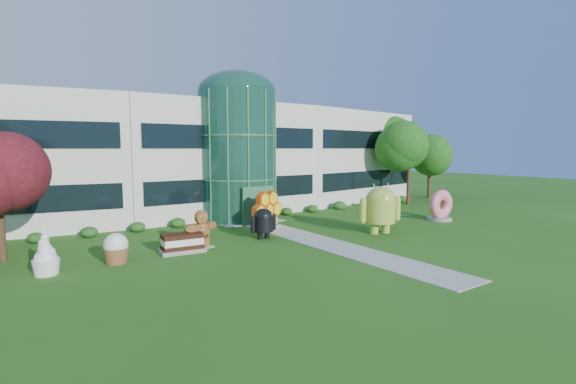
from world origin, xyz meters
TOP-DOWN VIEW (x-y plane):
  - ground at (0.00, 0.00)m, footprint 140.00×140.00m
  - building at (0.00, 18.00)m, footprint 46.00×15.00m
  - atrium at (0.00, 12.00)m, footprint 6.00×6.00m
  - walkway at (0.00, 2.00)m, footprint 2.40×20.00m
  - trees_backdrop at (0.00, 13.00)m, footprint 52.00×8.00m
  - android_green at (4.88, 1.62)m, footprint 3.58×2.81m
  - android_black at (-2.23, 4.60)m, footprint 2.03×1.44m
  - donut at (12.38, 2.41)m, footprint 2.38×1.27m
  - gingerbread at (-6.36, 4.47)m, footprint 2.49×1.49m
  - ice_cream_sandwich at (-7.60, 4.13)m, footprint 2.42×1.38m
  - honeycomb at (-0.30, 7.28)m, footprint 3.17×1.99m
  - froyo at (-13.96, 3.76)m, footprint 1.46×1.46m
  - cupcake at (-10.99, 3.95)m, footprint 1.29×1.29m

SIDE VIEW (x-z plane):
  - ground at x=0.00m, z-range 0.00..0.00m
  - walkway at x=0.00m, z-range 0.00..0.04m
  - ice_cream_sandwich at x=-7.60m, z-range 0.00..1.03m
  - cupcake at x=-10.99m, z-range 0.00..1.49m
  - froyo at x=-13.96m, z-range 0.00..2.07m
  - gingerbread at x=-6.36m, z-range 0.00..2.16m
  - android_black at x=-2.23m, z-range 0.00..2.20m
  - honeycomb at x=-0.30m, z-range 0.00..2.35m
  - donut at x=12.38m, z-range 0.00..2.40m
  - android_green at x=4.88m, z-range 0.00..3.59m
  - trees_backdrop at x=0.00m, z-range 0.00..8.40m
  - building at x=0.00m, z-range 0.00..9.30m
  - atrium at x=0.00m, z-range 0.00..9.80m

